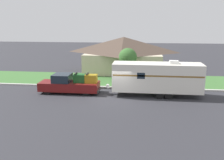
% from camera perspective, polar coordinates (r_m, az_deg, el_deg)
% --- Properties ---
extents(ground_plane, '(120.00, 120.00, 0.00)m').
position_cam_1_polar(ground_plane, '(22.82, 1.10, -4.32)').
color(ground_plane, '#2D2D33').
extents(curb_strip, '(80.00, 0.30, 0.14)m').
position_cam_1_polar(curb_strip, '(26.39, 1.90, -1.71)').
color(curb_strip, beige).
rests_on(curb_strip, ground_plane).
extents(lawn_strip, '(80.00, 7.00, 0.03)m').
position_cam_1_polar(lawn_strip, '(29.93, 2.50, -0.01)').
color(lawn_strip, '#3D6B33').
rests_on(lawn_strip, ground_plane).
extents(house_across_street, '(11.02, 8.29, 4.80)m').
position_cam_1_polar(house_across_street, '(34.95, 2.68, 6.05)').
color(house_across_street, beige).
rests_on(house_across_street, ground_plane).
extents(pickup_truck, '(5.94, 1.99, 2.00)m').
position_cam_1_polar(pickup_truck, '(24.88, -9.58, -0.92)').
color(pickup_truck, black).
rests_on(pickup_truck, ground_plane).
extents(travel_trailer, '(9.44, 2.28, 3.39)m').
position_cam_1_polar(travel_trailer, '(23.74, 10.25, 0.65)').
color(travel_trailer, black).
rests_on(travel_trailer, ground_plane).
extents(mailbox, '(0.48, 0.20, 1.36)m').
position_cam_1_polar(mailbox, '(27.35, 19.86, 0.13)').
color(mailbox, brown).
rests_on(mailbox, ground_plane).
extents(tree_in_yard, '(2.01, 2.01, 4.04)m').
position_cam_1_polar(tree_in_yard, '(27.67, 3.64, 5.18)').
color(tree_in_yard, brown).
rests_on(tree_in_yard, ground_plane).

